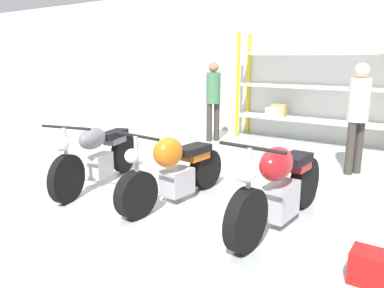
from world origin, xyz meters
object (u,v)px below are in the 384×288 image
object	(u,v)px
motorcycle_grey	(98,154)
motorcycle_red	(279,187)
toolbox	(379,270)
shelving_rack	(313,88)
person_near_rack	(358,109)
motorcycle_orange	(175,170)
person_browsing	(213,95)

from	to	relation	value
motorcycle_grey	motorcycle_red	bearing A→B (deg)	78.64
motorcycle_grey	toolbox	world-z (taller)	motorcycle_grey
motorcycle_red	toolbox	distance (m)	1.31
shelving_rack	person_near_rack	distance (m)	2.28
person_near_rack	motorcycle_grey	bearing A→B (deg)	75.88
motorcycle_orange	person_browsing	size ratio (longest dim) A/B	1.09
motorcycle_grey	toolbox	size ratio (longest dim) A/B	4.68
motorcycle_orange	motorcycle_red	xyz separation A→B (m)	(1.41, 0.04, 0.04)
person_browsing	motorcycle_red	bearing A→B (deg)	167.65
person_browsing	person_near_rack	xyz separation A→B (m)	(3.21, -0.87, 0.00)
motorcycle_grey	toolbox	xyz separation A→B (m)	(3.84, -0.43, -0.33)
shelving_rack	motorcycle_grey	distance (m)	4.98
motorcycle_grey	motorcycle_red	distance (m)	2.73
shelving_rack	motorcycle_red	world-z (taller)	shelving_rack
motorcycle_orange	person_browsing	world-z (taller)	person_browsing
motorcycle_red	person_browsing	world-z (taller)	person_browsing
shelving_rack	motorcycle_grey	world-z (taller)	shelving_rack
motorcycle_red	person_browsing	size ratio (longest dim) A/B	1.18
motorcycle_grey	motorcycle_orange	xyz separation A→B (m)	(1.31, 0.13, -0.05)
motorcycle_grey	motorcycle_red	world-z (taller)	motorcycle_red
shelving_rack	toolbox	distance (m)	5.61
motorcycle_orange	motorcycle_red	world-z (taller)	motorcycle_red
motorcycle_grey	motorcycle_orange	world-z (taller)	motorcycle_grey
motorcycle_red	person_near_rack	size ratio (longest dim) A/B	1.18
shelving_rack	person_near_rack	xyz separation A→B (m)	(1.29, -1.88, -0.17)
toolbox	person_near_rack	bearing A→B (deg)	105.14
toolbox	motorcycle_orange	bearing A→B (deg)	167.52
shelving_rack	motorcycle_orange	world-z (taller)	shelving_rack
motorcycle_red	toolbox	bearing A→B (deg)	65.70
shelving_rack	motorcycle_red	distance (m)	4.65
motorcycle_grey	motorcycle_orange	size ratio (longest dim) A/B	1.06
person_browsing	toolbox	size ratio (longest dim) A/B	4.04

